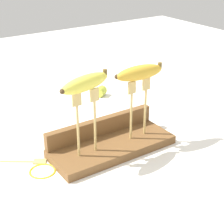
{
  "coord_description": "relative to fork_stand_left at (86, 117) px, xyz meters",
  "views": [
    {
      "loc": [
        -0.52,
        -0.77,
        0.57
      ],
      "look_at": [
        0.0,
        0.0,
        0.13
      ],
      "focal_mm": 58.95,
      "sensor_mm": 36.0,
      "label": 1
    }
  ],
  "objects": [
    {
      "name": "wooden_board",
      "position": [
        0.09,
        0.01,
        -0.12
      ],
      "size": [
        0.37,
        0.15,
        0.03
      ],
      "primitive_type": "cube",
      "color": "brown",
      "rests_on": "ground"
    },
    {
      "name": "fork_stand_left",
      "position": [
        0.0,
        0.0,
        0.0
      ],
      "size": [
        0.08,
        0.01,
        0.19
      ],
      "color": "tan",
      "rests_on": "wooden_board"
    },
    {
      "name": "banana_raised_right",
      "position": [
        0.18,
        0.0,
        0.09
      ],
      "size": [
        0.16,
        0.05,
        0.04
      ],
      "color": "gold",
      "rests_on": "fork_stand_right"
    },
    {
      "name": "ground_plane",
      "position": [
        0.09,
        0.01,
        -0.14
      ],
      "size": [
        3.0,
        3.0,
        0.0
      ],
      "primitive_type": "plane",
      "color": "silver"
    },
    {
      "name": "board_backstop",
      "position": [
        0.09,
        0.07,
        -0.09
      ],
      "size": [
        0.36,
        0.02,
        0.05
      ],
      "primitive_type": "cube",
      "color": "brown",
      "rests_on": "wooden_board"
    },
    {
      "name": "fork_fallen_near",
      "position": [
        -0.15,
        0.09,
        -0.13
      ],
      "size": [
        0.14,
        0.1,
        0.01
      ],
      "color": "tan",
      "rests_on": "ground"
    },
    {
      "name": "banana_raised_left",
      "position": [
        -0.0,
        -0.0,
        0.1
      ],
      "size": [
        0.17,
        0.08,
        0.04
      ],
      "color": "#DBD147",
      "rests_on": "fork_stand_left"
    },
    {
      "name": "fork_stand_right",
      "position": [
        0.18,
        0.0,
        -0.0
      ],
      "size": [
        0.08,
        0.01,
        0.18
      ],
      "color": "tan",
      "rests_on": "wooden_board"
    },
    {
      "name": "banana_chunk_near",
      "position": [
        0.28,
        0.38,
        -0.12
      ],
      "size": [
        0.05,
        0.05,
        0.04
      ],
      "color": "#B2C138",
      "rests_on": "ground"
    },
    {
      "name": "wire_coil",
      "position": [
        -0.13,
        0.02,
        -0.13
      ],
      "size": [
        0.07,
        0.07,
        0.01
      ],
      "primitive_type": "torus",
      "color": "gold",
      "rests_on": "ground"
    }
  ]
}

